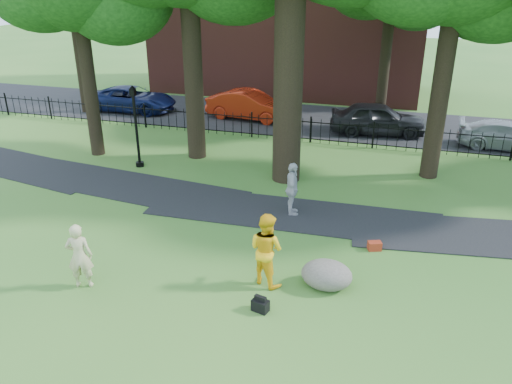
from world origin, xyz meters
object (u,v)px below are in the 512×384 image
(man, at_px, (266,249))
(woman, at_px, (79,256))
(boulder, at_px, (327,273))
(lamppost, at_px, (136,128))
(red_sedan, at_px, (250,105))

(man, bearing_deg, woman, 44.80)
(boulder, height_order, lamppost, lamppost)
(man, relative_size, boulder, 1.50)
(man, bearing_deg, red_sedan, -45.10)
(woman, bearing_deg, man, 177.33)
(woman, height_order, man, man)
(woman, height_order, boulder, woman)
(woman, distance_m, red_sedan, 17.13)
(man, bearing_deg, lamppost, -16.43)
(woman, distance_m, man, 4.83)
(lamppost, bearing_deg, boulder, -36.32)
(lamppost, bearing_deg, woman, -70.84)
(boulder, xyz_separation_m, red_sedan, (-6.94, 15.25, 0.41))
(woman, xyz_separation_m, red_sedan, (-0.80, 17.12, -0.10))
(woman, distance_m, boulder, 6.44)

